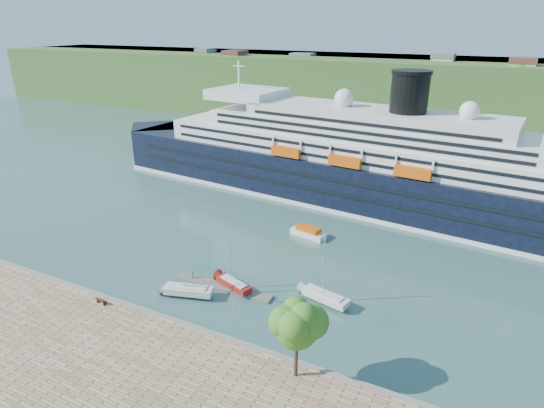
{
  "coord_description": "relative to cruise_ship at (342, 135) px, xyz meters",
  "views": [
    {
      "loc": [
        31.18,
        -38.17,
        37.0
      ],
      "look_at": [
        -2.95,
        30.0,
        6.24
      ],
      "focal_mm": 30.0,
      "sensor_mm": 36.0,
      "label": 1
    }
  ],
  "objects": [
    {
      "name": "tender_launch",
      "position": [
        1.41,
        -21.33,
        -13.34
      ],
      "size": [
        7.18,
        3.72,
        1.89
      ],
      "primitive_type": null,
      "rotation": [
        0.0,
        0.0,
        -0.21
      ],
      "color": "#D4530C",
      "rests_on": "ground"
    },
    {
      "name": "quay_coping",
      "position": [
        -1.83,
        -54.13,
        -13.14
      ],
      "size": [
        220.0,
        0.5,
        0.3
      ],
      "primitive_type": "cube",
      "color": "slate",
      "rests_on": "promenade"
    },
    {
      "name": "sailboat_red",
      "position": [
        -1.58,
        -42.96,
        -9.9
      ],
      "size": [
        7.04,
        3.95,
        8.77
      ],
      "primitive_type": null,
      "rotation": [
        0.0,
        0.0,
        -0.32
      ],
      "color": "maroon",
      "rests_on": "ground"
    },
    {
      "name": "sailboat_white_near",
      "position": [
        -6.44,
        -47.47,
        -9.25
      ],
      "size": [
        8.1,
        4.3,
        10.08
      ],
      "primitive_type": null,
      "rotation": [
        0.0,
        0.0,
        0.29
      ],
      "color": "silver",
      "rests_on": "ground"
    },
    {
      "name": "ground",
      "position": [
        -1.83,
        -53.93,
        -14.29
      ],
      "size": [
        400.0,
        400.0,
        0.0
      ],
      "primitive_type": "plane",
      "color": "#2F544F",
      "rests_on": "ground"
    },
    {
      "name": "park_bench",
      "position": [
        -15.15,
        -55.47,
        -12.77
      ],
      "size": [
        1.68,
        0.83,
        1.04
      ],
      "primitive_type": null,
      "rotation": [
        0.0,
        0.0,
        -0.1
      ],
      "color": "#4E2516",
      "rests_on": "promenade"
    },
    {
      "name": "floating_pontoon",
      "position": [
        -3.28,
        -43.36,
        -14.11
      ],
      "size": [
        16.0,
        2.34,
        0.35
      ],
      "primitive_type": null,
      "rotation": [
        0.0,
        0.0,
        0.02
      ],
      "color": "#68635C",
      "rests_on": "ground"
    },
    {
      "name": "sailboat_white_far",
      "position": [
        11.79,
        -40.22,
        -9.36
      ],
      "size": [
        7.92,
        3.76,
        9.86
      ],
      "primitive_type": null,
      "rotation": [
        0.0,
        0.0,
        -0.22
      ],
      "color": "silver",
      "rests_on": "ground"
    },
    {
      "name": "promenade_tree",
      "position": [
        14.16,
        -55.99,
        -8.12
      ],
      "size": [
        6.23,
        6.23,
        10.33
      ],
      "primitive_type": null,
      "color": "#29631A",
      "rests_on": "promenade"
    },
    {
      "name": "far_hillside",
      "position": [
        -1.83,
        91.07,
        -2.29
      ],
      "size": [
        400.0,
        50.0,
        24.0
      ],
      "primitive_type": "cube",
      "color": "#324F1F",
      "rests_on": "ground"
    },
    {
      "name": "cruise_ship",
      "position": [
        0.0,
        0.0,
        0.0
      ],
      "size": [
        128.43,
        30.46,
        28.58
      ],
      "primitive_type": null,
      "rotation": [
        0.0,
        0.0,
        -0.09
      ],
      "color": "black",
      "rests_on": "ground"
    }
  ]
}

